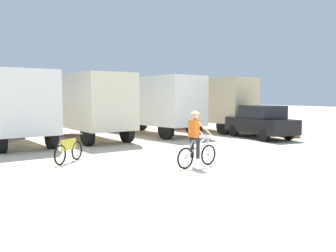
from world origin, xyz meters
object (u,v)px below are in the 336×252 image
Objects in this scene: supply_crate at (290,133)px; cyclist_orange_shirt at (196,141)px; box_truck_cream_rv at (88,104)px; box_truck_avon_van at (13,105)px; sedan_parked at (261,122)px; bicycle_spare at (69,151)px; box_truck_tan_camper at (207,102)px; box_truck_white_box at (155,103)px.

cyclist_orange_shirt is at bearing -155.28° from supply_crate.
cyclist_orange_shirt is at bearing -86.79° from box_truck_cream_rv.
box_truck_avon_van is 14.36m from supply_crate.
sedan_parked is at bearing -18.73° from box_truck_avon_van.
sedan_parked is 2.40× the size of cyclist_orange_shirt.
cyclist_orange_shirt is at bearing -41.84° from bicycle_spare.
sedan_parked is 1.96m from supply_crate.
box_truck_tan_camper is 1.62× the size of sedan_parked.
cyclist_orange_shirt is (4.18, -8.73, -1.03)m from box_truck_avon_van.
supply_crate is (9.89, -4.64, -1.63)m from box_truck_cream_rv.
box_truck_avon_van is 1.59× the size of sedan_parked.
box_truck_white_box is 3.86× the size of cyclist_orange_shirt.
box_truck_avon_van is 11.85m from box_truck_tan_camper.
supply_crate is at bearing -13.11° from sedan_parked.
cyclist_orange_shirt is 1.97× the size of supply_crate.
box_truck_tan_camper is (8.14, 0.61, 0.00)m from box_truck_cream_rv.
box_truck_cream_rv is 3.80× the size of cyclist_orange_shirt.
cyclist_orange_shirt is 10.36m from supply_crate.
cyclist_orange_shirt is at bearing -64.42° from box_truck_avon_van.
sedan_parked reaches higher than supply_crate.
box_truck_avon_van is at bearing 161.27° from sedan_parked.
bicycle_spare is at bearing -114.40° from box_truck_cream_rv.
box_truck_cream_rv is (3.68, 0.23, 0.00)m from box_truck_avon_van.
supply_crate is at bearing -25.13° from box_truck_cream_rv.
sedan_parked is at bearing 9.59° from bicycle_spare.
box_truck_avon_van reaches higher than sedan_parked.
bicycle_spare is at bearing -148.55° from box_truck_tan_camper.
box_truck_tan_camper is 7.66× the size of supply_crate.
box_truck_avon_van is at bearing 115.58° from cyclist_orange_shirt.
cyclist_orange_shirt reaches higher than supply_crate.
box_truck_cream_rv is at bearing 152.45° from sedan_parked.
sedan_parked is 4.73× the size of supply_crate.
box_truck_cream_rv is at bearing 3.59° from box_truck_avon_van.
box_truck_cream_rv is 5.25× the size of bicycle_spare.
sedan_parked is 11.00m from bicycle_spare.
cyclist_orange_shirt is 4.38m from bicycle_spare.
box_truck_avon_van is at bearing -175.89° from box_truck_white_box.
box_truck_white_box is (4.11, 0.33, 0.00)m from box_truck_cream_rv.
box_truck_white_box is at bearing 42.96° from bicycle_spare.
box_truck_cream_rv reaches higher than bicycle_spare.
box_truck_tan_camper is 12.85m from bicycle_spare.
supply_crate is (5.78, -4.97, -1.63)m from box_truck_white_box.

